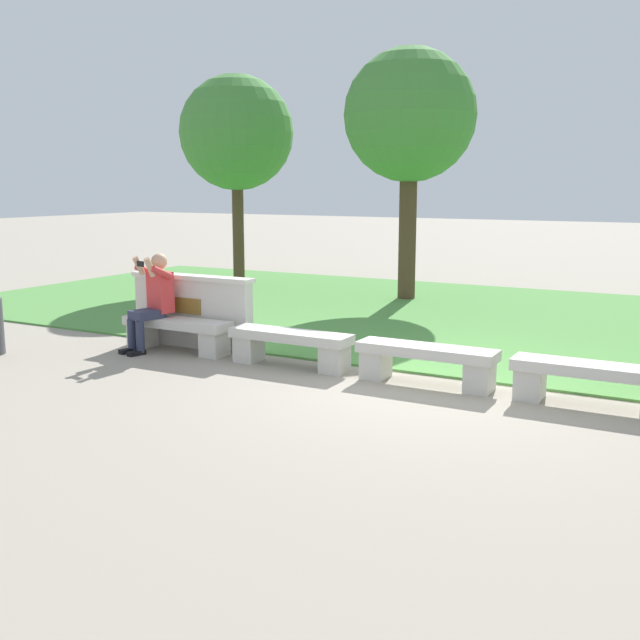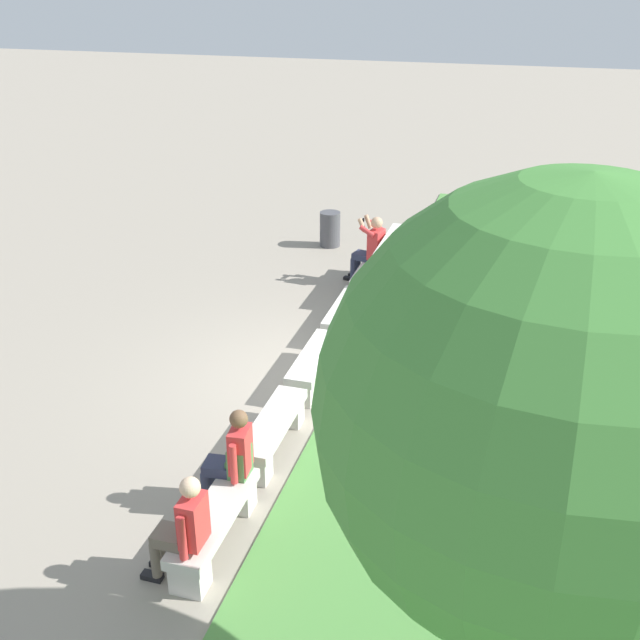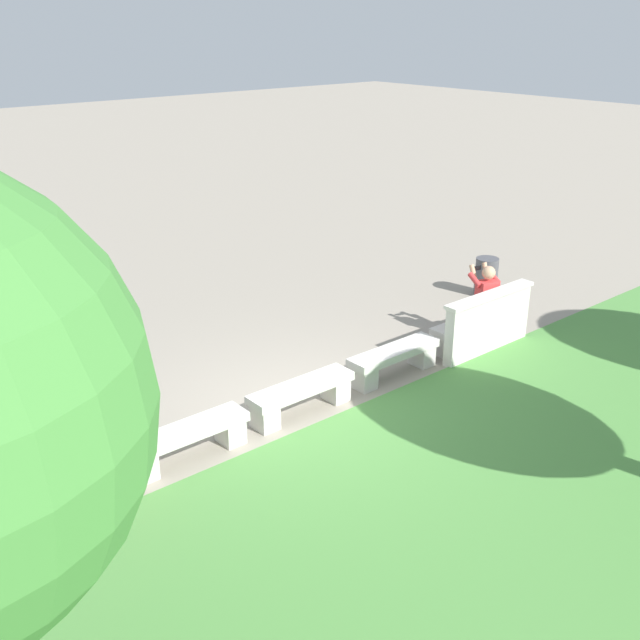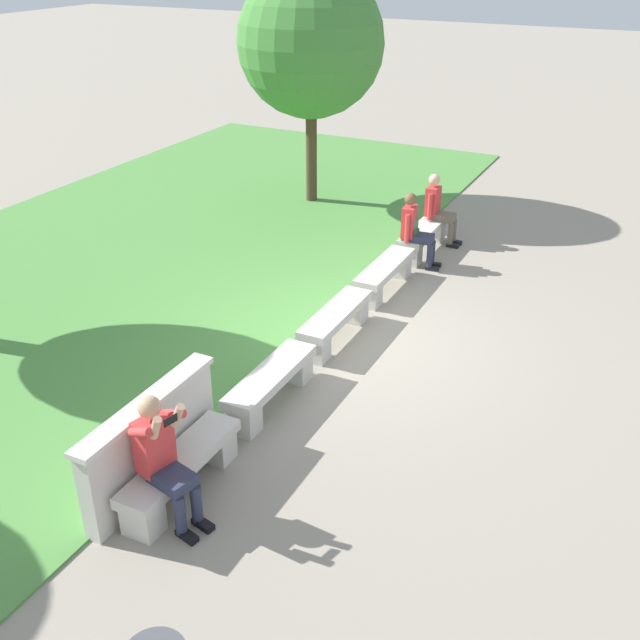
{
  "view_description": "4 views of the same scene",
  "coord_description": "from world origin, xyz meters",
  "px_view_note": "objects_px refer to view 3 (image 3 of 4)",
  "views": [
    {
      "loc": [
        2.9,
        -7.8,
        2.24
      ],
      "look_at": [
        -0.97,
        -0.73,
        0.78
      ],
      "focal_mm": 42.0,
      "sensor_mm": 36.0,
      "label": 1
    },
    {
      "loc": [
        9.11,
        2.75,
        5.51
      ],
      "look_at": [
        -0.6,
        -0.09,
        0.7
      ],
      "focal_mm": 42.0,
      "sensor_mm": 36.0,
      "label": 2
    },
    {
      "loc": [
        5.64,
        7.11,
        5.08
      ],
      "look_at": [
        -0.8,
        -0.55,
        1.0
      ],
      "focal_mm": 42.0,
      "sensor_mm": 36.0,
      "label": 3
    },
    {
      "loc": [
        -8.25,
        -3.88,
        5.06
      ],
      "look_at": [
        -0.98,
        -0.25,
        0.82
      ],
      "focal_mm": 42.0,
      "sensor_mm": 36.0,
      "label": 4
    }
  ],
  "objects_px": {
    "bench_end": "(43,494)",
    "person_photographer": "(482,298)",
    "backpack": "(97,448)",
    "bench_far": "(187,438)",
    "bench_near": "(394,358)",
    "bench_mid": "(301,394)",
    "person_distant": "(93,441)",
    "trash_bin": "(486,277)",
    "bench_main": "(470,329)"
  },
  "relations": [
    {
      "from": "bench_far",
      "to": "person_photographer",
      "type": "relative_size",
      "value": 1.22
    },
    {
      "from": "bench_near",
      "to": "bench_main",
      "type": "bearing_deg",
      "value": 180.0
    },
    {
      "from": "bench_far",
      "to": "bench_main",
      "type": "bearing_deg",
      "value": 180.0
    },
    {
      "from": "person_distant",
      "to": "backpack",
      "type": "height_order",
      "value": "person_distant"
    },
    {
      "from": "bench_far",
      "to": "bench_near",
      "type": "bearing_deg",
      "value": 180.0
    },
    {
      "from": "bench_mid",
      "to": "person_photographer",
      "type": "distance_m",
      "value": 3.94
    },
    {
      "from": "backpack",
      "to": "person_photographer",
      "type": "bearing_deg",
      "value": -179.17
    },
    {
      "from": "bench_mid",
      "to": "person_photographer",
      "type": "height_order",
      "value": "person_photographer"
    },
    {
      "from": "bench_mid",
      "to": "person_photographer",
      "type": "xyz_separation_m",
      "value": [
        -3.91,
        -0.07,
        0.45
      ]
    },
    {
      "from": "person_distant",
      "to": "bench_far",
      "type": "bearing_deg",
      "value": 176.68
    },
    {
      "from": "bench_end",
      "to": "person_photographer",
      "type": "height_order",
      "value": "person_photographer"
    },
    {
      "from": "backpack",
      "to": "trash_bin",
      "type": "distance_m",
      "value": 8.75
    },
    {
      "from": "bench_near",
      "to": "bench_mid",
      "type": "height_order",
      "value": "same"
    },
    {
      "from": "bench_main",
      "to": "bench_mid",
      "type": "height_order",
      "value": "same"
    },
    {
      "from": "bench_end",
      "to": "trash_bin",
      "type": "relative_size",
      "value": 2.14
    },
    {
      "from": "bench_near",
      "to": "backpack",
      "type": "bearing_deg",
      "value": 0.29
    },
    {
      "from": "bench_main",
      "to": "person_distant",
      "type": "xyz_separation_m",
      "value": [
        6.51,
        -0.07,
        0.38
      ]
    },
    {
      "from": "bench_mid",
      "to": "bench_end",
      "type": "height_order",
      "value": "same"
    },
    {
      "from": "bench_far",
      "to": "person_distant",
      "type": "bearing_deg",
      "value": -3.32
    },
    {
      "from": "bench_end",
      "to": "trash_bin",
      "type": "distance_m",
      "value": 9.38
    },
    {
      "from": "person_photographer",
      "to": "bench_near",
      "type": "bearing_deg",
      "value": 2.02
    },
    {
      "from": "person_photographer",
      "to": "backpack",
      "type": "distance_m",
      "value": 6.85
    },
    {
      "from": "bench_mid",
      "to": "backpack",
      "type": "distance_m",
      "value": 2.96
    },
    {
      "from": "bench_end",
      "to": "person_distant",
      "type": "bearing_deg",
      "value": -174.21
    },
    {
      "from": "bench_far",
      "to": "bench_end",
      "type": "relative_size",
      "value": 1.0
    },
    {
      "from": "bench_near",
      "to": "bench_mid",
      "type": "bearing_deg",
      "value": 0.0
    },
    {
      "from": "bench_far",
      "to": "bench_end",
      "type": "height_order",
      "value": "same"
    },
    {
      "from": "bench_end",
      "to": "person_photographer",
      "type": "bearing_deg",
      "value": -179.43
    },
    {
      "from": "bench_far",
      "to": "person_photographer",
      "type": "distance_m",
      "value": 5.72
    },
    {
      "from": "person_photographer",
      "to": "bench_main",
      "type": "bearing_deg",
      "value": 12.69
    },
    {
      "from": "bench_end",
      "to": "bench_far",
      "type": "bearing_deg",
      "value": 180.0
    },
    {
      "from": "bench_main",
      "to": "trash_bin",
      "type": "xyz_separation_m",
      "value": [
        -2.12,
        -1.36,
        0.09
      ]
    },
    {
      "from": "bench_near",
      "to": "person_photographer",
      "type": "height_order",
      "value": "person_photographer"
    },
    {
      "from": "person_distant",
      "to": "trash_bin",
      "type": "relative_size",
      "value": 1.68
    },
    {
      "from": "person_photographer",
      "to": "person_distant",
      "type": "height_order",
      "value": "person_photographer"
    },
    {
      "from": "bench_far",
      "to": "person_photographer",
      "type": "height_order",
      "value": "person_photographer"
    },
    {
      "from": "bench_near",
      "to": "trash_bin",
      "type": "relative_size",
      "value": 2.14
    },
    {
      "from": "bench_near",
      "to": "person_distant",
      "type": "distance_m",
      "value": 4.73
    },
    {
      "from": "bench_near",
      "to": "person_photographer",
      "type": "xyz_separation_m",
      "value": [
        -2.12,
        -0.07,
        0.45
      ]
    },
    {
      "from": "bench_main",
      "to": "backpack",
      "type": "xyz_separation_m",
      "value": [
        6.52,
        0.02,
        0.34
      ]
    },
    {
      "from": "bench_near",
      "to": "bench_end",
      "type": "distance_m",
      "value": 5.37
    },
    {
      "from": "person_distant",
      "to": "bench_near",
      "type": "bearing_deg",
      "value": 179.2
    },
    {
      "from": "bench_near",
      "to": "person_distant",
      "type": "height_order",
      "value": "person_distant"
    },
    {
      "from": "bench_near",
      "to": "bench_mid",
      "type": "distance_m",
      "value": 1.79
    },
    {
      "from": "bench_end",
      "to": "backpack",
      "type": "bearing_deg",
      "value": 177.86
    },
    {
      "from": "bench_end",
      "to": "person_photographer",
      "type": "relative_size",
      "value": 1.22
    },
    {
      "from": "backpack",
      "to": "bench_main",
      "type": "bearing_deg",
      "value": -179.79
    },
    {
      "from": "trash_bin",
      "to": "bench_end",
      "type": "bearing_deg",
      "value": 8.34
    },
    {
      "from": "bench_mid",
      "to": "person_distant",
      "type": "xyz_separation_m",
      "value": [
        2.93,
        -0.07,
        0.38
      ]
    },
    {
      "from": "bench_far",
      "to": "backpack",
      "type": "distance_m",
      "value": 1.2
    }
  ]
}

